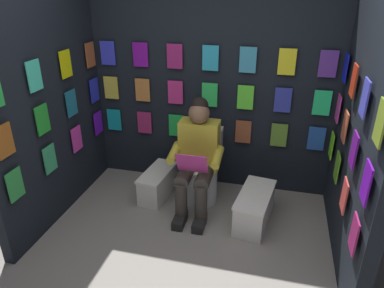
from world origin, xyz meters
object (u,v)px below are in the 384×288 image
comic_longbox_near (158,183)px  comic_longbox_far (254,208)px  toilet (201,170)px  person_reading (197,157)px

comic_longbox_near → comic_longbox_far: (-1.09, 0.23, 0.01)m
toilet → comic_longbox_far: bearing=149.9°
person_reading → toilet: bearing=-90.1°
comic_longbox_near → person_reading: bearing=173.1°
toilet → comic_longbox_far: toilet is taller
toilet → person_reading: 0.35m
person_reading → comic_longbox_far: (-0.62, 0.12, -0.43)m
toilet → comic_longbox_near: bearing=12.9°
toilet → comic_longbox_near: toilet is taller
person_reading → comic_longbox_near: size_ratio=1.96×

